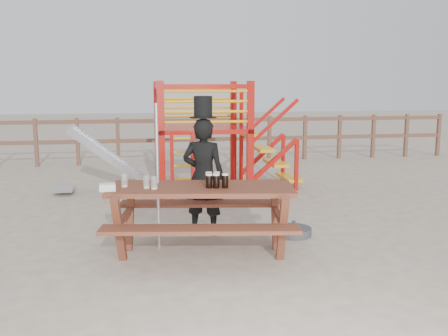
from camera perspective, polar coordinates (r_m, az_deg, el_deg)
ground at (r=6.38m, az=-0.23°, el=-9.10°), size 60.00×60.00×0.00m
back_fence at (r=13.06m, az=-5.45°, el=3.80°), size 15.09×0.09×1.20m
playground_fort at (r=9.66m, az=-3.11°, el=3.80°), size 4.71×1.84×2.10m
picnic_table at (r=6.00m, az=-2.56°, el=-5.02°), size 2.39×1.83×0.84m
man_with_hat at (r=6.76m, az=-2.36°, el=-0.63°), size 0.69×0.58×1.89m
metal_pole at (r=6.18m, az=-7.59°, el=-1.08°), size 0.04×0.04×1.82m
parasol_base at (r=6.92m, az=7.97°, el=-7.19°), size 0.48×0.48×0.20m
paper_bag at (r=5.84m, az=-13.19°, el=-2.15°), size 0.19×0.15×0.08m
stout_pints at (r=5.86m, az=-1.02°, el=-1.38°), size 0.26×0.21×0.17m
empty_glasses at (r=5.90m, az=-9.41°, el=-1.62°), size 0.42×0.27×0.15m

